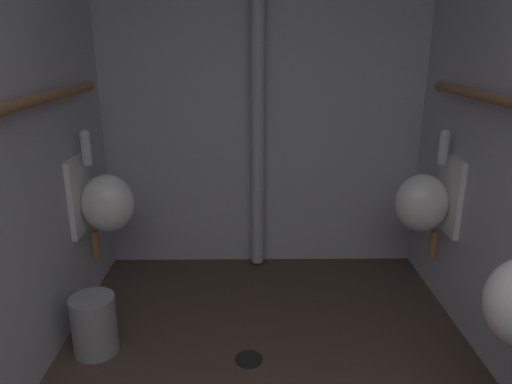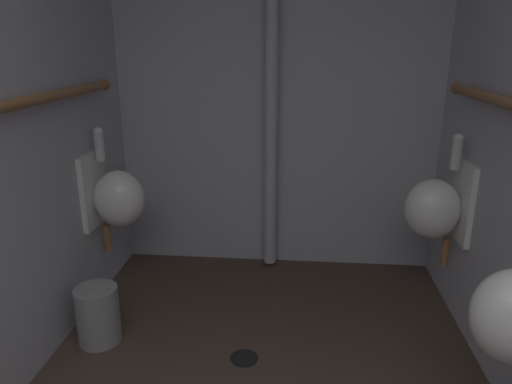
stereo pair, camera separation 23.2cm
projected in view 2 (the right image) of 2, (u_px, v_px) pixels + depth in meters
wall_back at (278, 69)px, 3.05m from camera, size 2.24×0.06×2.68m
urinal_left_mid at (116, 197)px, 2.78m from camera, size 0.32×0.30×0.76m
urinal_right_far at (436, 207)px, 2.60m from camera, size 0.32×0.30×0.76m
standpipe_back_wall at (272, 70)px, 2.95m from camera, size 0.09×0.09×2.63m
floor_drain at (244, 358)px, 2.36m from camera, size 0.14×0.14×0.01m
waste_bin at (98, 315)px, 2.46m from camera, size 0.22×0.22×0.30m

